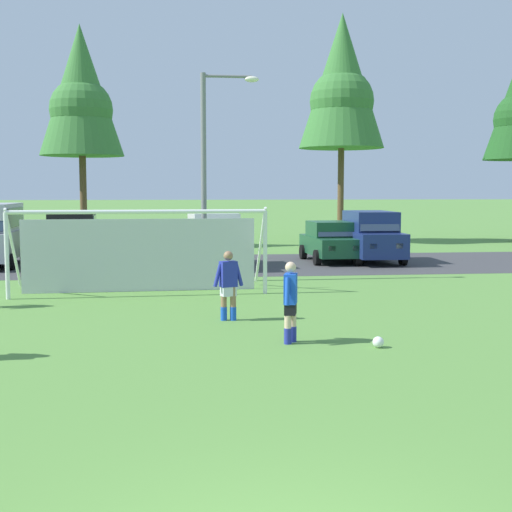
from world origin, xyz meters
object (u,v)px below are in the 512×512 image
(parked_car_slot_center_right, at_px, (330,241))
(soccer_ball, at_px, (378,342))
(player_defender_far, at_px, (228,286))
(street_lamp, at_px, (209,175))
(player_striker_near, at_px, (290,302))
(soccer_goal, at_px, (140,249))
(parked_car_slot_left, at_px, (73,238))
(parked_car_slot_center, at_px, (213,239))
(parked_car_slot_right, at_px, (371,236))
(parked_car_slot_center_left, at_px, (141,243))

(parked_car_slot_center_right, bearing_deg, soccer_ball, -99.31)
(player_defender_far, xyz_separation_m, street_lamp, (-0.12, 6.93, 2.74))
(player_striker_near, xyz_separation_m, street_lamp, (-1.18, 9.47, 2.74))
(parked_car_slot_center_right, bearing_deg, street_lamp, -132.80)
(player_defender_far, bearing_deg, soccer_goal, 115.93)
(soccer_ball, xyz_separation_m, parked_car_slot_left, (-8.13, 15.70, 1.00))
(parked_car_slot_center, bearing_deg, street_lamp, -94.43)
(player_defender_far, height_order, parked_car_slot_center, parked_car_slot_center)
(soccer_goal, xyz_separation_m, parked_car_slot_right, (9.29, 7.76, -0.18))
(parked_car_slot_center, bearing_deg, player_defender_far, -91.16)
(parked_car_slot_center_left, bearing_deg, parked_car_slot_left, 179.41)
(parked_car_slot_left, relative_size, parked_car_slot_right, 1.02)
(parked_car_slot_right, bearing_deg, parked_car_slot_center, -170.99)
(parked_car_slot_right, distance_m, street_lamp, 9.35)
(player_defender_far, bearing_deg, parked_car_slot_right, 60.75)
(parked_car_slot_center_left, xyz_separation_m, parked_car_slot_right, (9.68, -0.04, 0.24))
(parked_car_slot_right, bearing_deg, street_lamp, -142.00)
(parked_car_slot_center_left, xyz_separation_m, parked_car_slot_center_right, (7.99, 0.25, 0.00))
(player_striker_near, bearing_deg, street_lamp, 97.08)
(soccer_ball, bearing_deg, street_lamp, 105.59)
(soccer_goal, xyz_separation_m, parked_car_slot_center_right, (7.60, 8.05, -0.42))
(player_defender_far, bearing_deg, player_striker_near, -67.32)
(soccer_goal, distance_m, parked_car_slot_left, 8.43)
(parked_car_slot_left, bearing_deg, soccer_ball, -62.63)
(street_lamp, bearing_deg, parked_car_slot_right, 38.00)
(soccer_ball, xyz_separation_m, soccer_goal, (-4.99, 7.87, 1.18))
(soccer_goal, bearing_deg, parked_car_slot_left, 111.82)
(soccer_goal, xyz_separation_m, street_lamp, (2.18, 2.20, 2.28))
(player_defender_far, height_order, parked_car_slot_center_right, parked_car_slot_center_right)
(parked_car_slot_right, bearing_deg, parked_car_slot_left, 179.67)
(street_lamp, bearing_deg, parked_car_slot_center_left, 114.68)
(street_lamp, bearing_deg, player_defender_far, -89.04)
(soccer_ball, bearing_deg, player_striker_near, 159.71)
(parked_car_slot_center_right, relative_size, parked_car_slot_right, 0.92)
(player_striker_near, relative_size, parked_car_slot_right, 0.35)
(player_defender_far, distance_m, parked_car_slot_right, 14.32)
(player_striker_near, height_order, parked_car_slot_left, parked_car_slot_left)
(parked_car_slot_right, height_order, street_lamp, street_lamp)
(player_striker_near, distance_m, street_lamp, 9.93)
(street_lamp, bearing_deg, parked_car_slot_center, 85.57)
(parked_car_slot_center, bearing_deg, soccer_ball, -80.40)
(parked_car_slot_center_right, bearing_deg, player_defender_far, -112.53)
(parked_car_slot_center, xyz_separation_m, parked_car_slot_right, (6.76, 1.07, 0.00))
(soccer_ball, xyz_separation_m, parked_car_slot_center_left, (-5.38, 15.67, 0.77))
(parked_car_slot_center_left, xyz_separation_m, parked_car_slot_center, (2.92, -1.11, 0.24))
(parked_car_slot_right, xyz_separation_m, street_lamp, (-7.11, -5.56, 2.45))
(soccer_ball, bearing_deg, parked_car_slot_right, 74.61)
(soccer_ball, distance_m, soccer_goal, 9.40)
(parked_car_slot_right, bearing_deg, player_striker_near, -111.56)
(soccer_ball, bearing_deg, parked_car_slot_left, 117.37)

